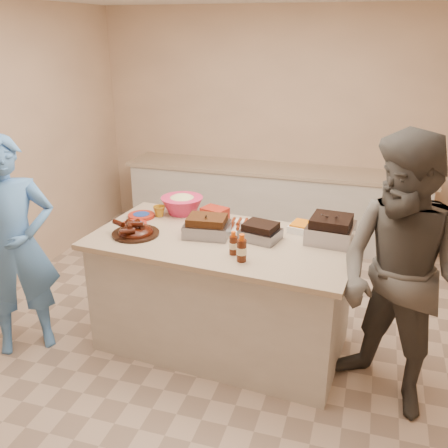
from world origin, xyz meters
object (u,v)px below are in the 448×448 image
(mustard_bottle, at_px, (199,225))
(guest_gray, at_px, (384,398))
(guest_blue, at_px, (31,343))
(bbq_bottle_a, at_px, (233,254))
(coleslaw_bowl, at_px, (182,213))
(island, at_px, (222,343))
(bbq_bottle_b, at_px, (241,261))
(plastic_cup, at_px, (160,216))
(roasting_pan, at_px, (330,241))
(rib_platter, at_px, (136,235))

(mustard_bottle, distance_m, guest_gray, 1.89)
(guest_blue, xyz_separation_m, guest_gray, (2.81, 0.17, 0.00))
(bbq_bottle_a, xyz_separation_m, guest_gray, (1.13, -0.06, -0.94))
(coleslaw_bowl, bearing_deg, mustard_bottle, -43.90)
(bbq_bottle_a, distance_m, guest_blue, 1.94)
(island, height_order, coleslaw_bowl, coleslaw_bowl)
(bbq_bottle_b, bearing_deg, guest_blue, -175.70)
(plastic_cup, bearing_deg, bbq_bottle_b, -35.56)
(roasting_pan, distance_m, plastic_cup, 1.45)
(bbq_bottle_b, xyz_separation_m, guest_blue, (-1.76, -0.13, -0.94))
(bbq_bottle_a, xyz_separation_m, bbq_bottle_b, (0.08, -0.09, 0.00))
(rib_platter, bearing_deg, island, 10.46)
(bbq_bottle_b, height_order, guest_blue, bbq_bottle_b)
(island, height_order, roasting_pan, roasting_pan)
(island, bearing_deg, guest_blue, -157.90)
(guest_blue, bearing_deg, roasting_pan, -22.76)
(coleslaw_bowl, bearing_deg, bbq_bottle_a, -46.12)
(rib_platter, xyz_separation_m, coleslaw_bowl, (0.17, 0.56, 0.00))
(island, height_order, bbq_bottle_a, bbq_bottle_a)
(island, xyz_separation_m, guest_blue, (-1.52, -0.47, 0.00))
(rib_platter, height_order, bbq_bottle_a, bbq_bottle_a)
(mustard_bottle, height_order, plastic_cup, mustard_bottle)
(plastic_cup, distance_m, guest_blue, 1.50)
(island, distance_m, guest_gray, 1.33)
(rib_platter, bearing_deg, guest_blue, -157.89)
(bbq_bottle_a, distance_m, mustard_bottle, 0.62)
(mustard_bottle, bearing_deg, bbq_bottle_b, -47.26)
(guest_blue, relative_size, guest_gray, 0.92)
(plastic_cup, height_order, guest_gray, plastic_cup)
(roasting_pan, bearing_deg, rib_platter, -162.77)
(bbq_bottle_b, relative_size, guest_blue, 0.11)
(guest_gray, bearing_deg, bbq_bottle_a, -147.35)
(plastic_cup, xyz_separation_m, guest_blue, (-0.87, -0.77, -0.94))
(plastic_cup, bearing_deg, roasting_pan, -4.43)
(roasting_pan, height_order, coleslaw_bowl, coleslaw_bowl)
(roasting_pan, relative_size, coleslaw_bowl, 0.93)
(mustard_bottle, bearing_deg, roasting_pan, -0.99)
(mustard_bottle, height_order, guest_gray, mustard_bottle)
(rib_platter, xyz_separation_m, guest_gray, (1.96, -0.18, -0.94))
(island, distance_m, rib_platter, 1.16)
(coleslaw_bowl, distance_m, plastic_cup, 0.20)
(island, bearing_deg, rib_platter, -164.64)
(bbq_bottle_a, relative_size, guest_blue, 0.10)
(rib_platter, relative_size, plastic_cup, 3.64)
(coleslaw_bowl, xyz_separation_m, guest_gray, (1.79, -0.74, -0.94))
(bbq_bottle_a, xyz_separation_m, mustard_bottle, (-0.42, 0.46, 0.00))
(roasting_pan, bearing_deg, mustard_bottle, -175.92)
(roasting_pan, xyz_separation_m, guest_blue, (-2.31, -0.66, -0.94))
(island, relative_size, bbq_bottle_a, 11.54)
(rib_platter, distance_m, coleslaw_bowl, 0.58)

